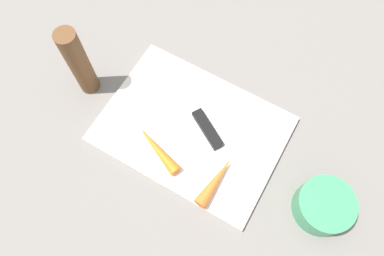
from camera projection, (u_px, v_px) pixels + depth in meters
name	position (u px, v px, depth m)	size (l,w,h in m)	color
ground_plane	(192.00, 130.00, 0.75)	(1.40, 1.40, 0.00)	slate
cutting_board	(192.00, 129.00, 0.74)	(0.36, 0.26, 0.01)	silver
knife	(204.00, 124.00, 0.74)	(0.18, 0.12, 0.01)	#B7B7BC
carrot_short	(216.00, 181.00, 0.68)	(0.03, 0.03, 0.11)	orange
carrot_long	(157.00, 149.00, 0.71)	(0.02, 0.02, 0.12)	orange
small_bowl	(324.00, 206.00, 0.66)	(0.10, 0.10, 0.05)	#388C59
pepper_grinder	(79.00, 63.00, 0.71)	(0.04, 0.04, 0.18)	brown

